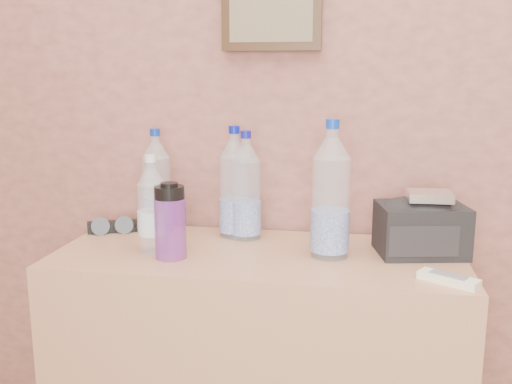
# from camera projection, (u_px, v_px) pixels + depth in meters

# --- Properties ---
(picture_frame) EXTENTS (0.30, 0.03, 0.25)m
(picture_frame) POSITION_uv_depth(u_px,v_px,m) (271.00, 8.00, 1.70)
(picture_frame) COLOR #382311
(picture_frame) RESTS_ON room_shell
(dresser) EXTENTS (1.14, 0.48, 0.71)m
(dresser) POSITION_uv_depth(u_px,v_px,m) (258.00, 367.00, 1.68)
(dresser) COLOR tan
(dresser) RESTS_ON ground
(pet_large_a) EXTENTS (0.09, 0.09, 0.33)m
(pet_large_a) POSITION_uv_depth(u_px,v_px,m) (157.00, 187.00, 1.80)
(pet_large_a) COLOR silver
(pet_large_a) RESTS_ON dresser
(pet_large_b) EXTENTS (0.09, 0.09, 0.34)m
(pet_large_b) POSITION_uv_depth(u_px,v_px,m) (235.00, 188.00, 1.74)
(pet_large_b) COLOR #BFDFF5
(pet_large_b) RESTS_ON dresser
(pet_large_c) EXTENTS (0.09, 0.09, 0.33)m
(pet_large_c) POSITION_uv_depth(u_px,v_px,m) (246.00, 191.00, 1.72)
(pet_large_c) COLOR #ADCADC
(pet_large_c) RESTS_ON dresser
(pet_large_d) EXTENTS (0.10, 0.10, 0.38)m
(pet_large_d) POSITION_uv_depth(u_px,v_px,m) (331.00, 197.00, 1.54)
(pet_large_d) COLOR #ADC5D4
(pet_large_d) RESTS_ON dresser
(pet_small) EXTENTS (0.08, 0.08, 0.28)m
(pet_small) POSITION_uv_depth(u_px,v_px,m) (152.00, 210.00, 1.59)
(pet_small) COLOR #C7E2FD
(pet_small) RESTS_ON dresser
(nalgene_bottle) EXTENTS (0.09, 0.09, 0.21)m
(nalgene_bottle) POSITION_uv_depth(u_px,v_px,m) (170.00, 221.00, 1.54)
(nalgene_bottle) COLOR purple
(nalgene_bottle) RESTS_ON dresser
(sunglasses) EXTENTS (0.16, 0.11, 0.04)m
(sunglasses) POSITION_uv_depth(u_px,v_px,m) (113.00, 227.00, 1.80)
(sunglasses) COLOR black
(sunglasses) RESTS_ON dresser
(ac_remote) EXTENTS (0.15, 0.11, 0.02)m
(ac_remote) POSITION_uv_depth(u_px,v_px,m) (449.00, 279.00, 1.37)
(ac_remote) COLOR white
(ac_remote) RESTS_ON dresser
(toiletry_bag) EXTENTS (0.26, 0.21, 0.16)m
(toiletry_bag) POSITION_uv_depth(u_px,v_px,m) (421.00, 226.00, 1.58)
(toiletry_bag) COLOR black
(toiletry_bag) RESTS_ON dresser
(foil_packet) EXTENTS (0.12, 0.10, 0.02)m
(foil_packet) POSITION_uv_depth(u_px,v_px,m) (429.00, 196.00, 1.54)
(foil_packet) COLOR white
(foil_packet) RESTS_ON toiletry_bag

